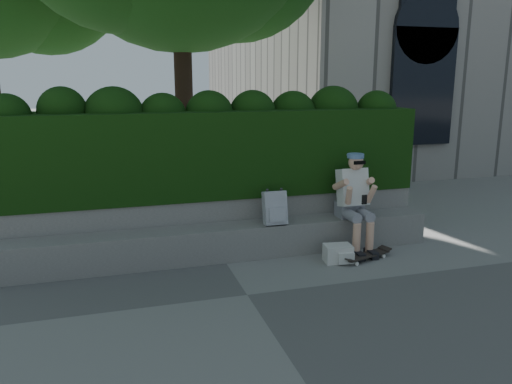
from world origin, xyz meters
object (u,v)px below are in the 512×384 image
object	(u,v)px
person	(354,198)
backpack_ground	(338,253)
backpack_plaid	(275,208)
skateboard	(366,255)

from	to	relation	value
person	backpack_ground	world-z (taller)	person
backpack_ground	backpack_plaid	bearing A→B (deg)	153.84
skateboard	backpack_ground	distance (m)	0.41
skateboard	backpack_plaid	world-z (taller)	backpack_plaid
skateboard	backpack_plaid	xyz separation A→B (m)	(-1.13, 0.53, 0.61)
person	skateboard	xyz separation A→B (m)	(-0.02, -0.44, -0.69)
skateboard	backpack_plaid	distance (m)	1.39
person	backpack_plaid	size ratio (longest dim) A/B	3.04
skateboard	backpack_ground	xyz separation A→B (m)	(-0.40, 0.05, 0.05)
backpack_plaid	backpack_ground	world-z (taller)	backpack_plaid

